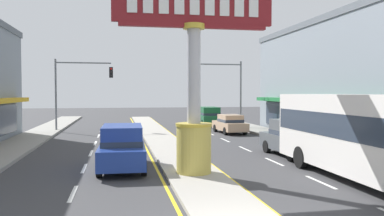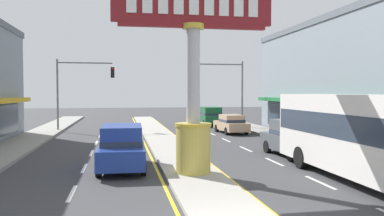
# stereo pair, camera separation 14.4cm
# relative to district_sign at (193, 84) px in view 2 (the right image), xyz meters

# --- Properties ---
(median_strip) EXTENTS (2.26, 52.00, 0.14)m
(median_strip) POSITION_rel_district_sign_xyz_m (0.00, 11.30, -3.61)
(median_strip) COLOR #A39E93
(median_strip) RESTS_ON ground
(sidewalk_left) EXTENTS (2.64, 60.00, 0.18)m
(sidewalk_left) POSITION_rel_district_sign_xyz_m (-9.05, 9.30, -3.59)
(sidewalk_left) COLOR gray
(sidewalk_left) RESTS_ON ground
(sidewalk_right) EXTENTS (2.64, 60.00, 0.18)m
(sidewalk_right) POSITION_rel_district_sign_xyz_m (9.05, 9.30, -3.59)
(sidewalk_right) COLOR gray
(sidewalk_right) RESTS_ON ground
(lane_markings) EXTENTS (9.00, 52.00, 0.01)m
(lane_markings) POSITION_rel_district_sign_xyz_m (0.00, 9.94, -3.67)
(lane_markings) COLOR silver
(lane_markings) RESTS_ON ground
(district_sign) EXTENTS (6.36, 1.45, 7.48)m
(district_sign) POSITION_rel_district_sign_xyz_m (0.00, 0.00, 0.00)
(district_sign) COLOR gold
(district_sign) RESTS_ON median_strip
(storefront_right) EXTENTS (8.70, 20.23, 8.57)m
(storefront_right) POSITION_rel_district_sign_xyz_m (14.42, 10.91, 0.61)
(storefront_right) COLOR gray
(storefront_right) RESTS_ON ground
(traffic_light_left_side) EXTENTS (4.86, 0.46, 6.20)m
(traffic_light_left_side) POSITION_rel_district_sign_xyz_m (-6.36, 19.66, 0.57)
(traffic_light_left_side) COLOR slate
(traffic_light_left_side) RESTS_ON ground
(traffic_light_right_side) EXTENTS (4.86, 0.46, 6.20)m
(traffic_light_right_side) POSITION_rel_district_sign_xyz_m (6.36, 19.23, 0.57)
(traffic_light_right_side) COLOR slate
(traffic_light_right_side) RESTS_ON ground
(suv_near_right_lane) EXTENTS (2.08, 4.66, 1.90)m
(suv_near_right_lane) POSITION_rel_district_sign_xyz_m (-2.78, 1.98, -2.69)
(suv_near_right_lane) COLOR navy
(suv_near_right_lane) RESTS_ON ground
(sedan_far_right_lane) EXTENTS (2.01, 4.39, 1.53)m
(sedan_far_right_lane) POSITION_rel_district_sign_xyz_m (6.08, 15.76, -2.89)
(sedan_far_right_lane) COLOR tan
(sedan_far_right_lane) RESTS_ON ground
(suv_near_left_lane) EXTENTS (2.08, 4.66, 1.90)m
(suv_near_left_lane) POSITION_rel_district_sign_xyz_m (6.08, 23.22, -2.69)
(suv_near_left_lane) COLOR #14562D
(suv_near_left_lane) RESTS_ON ground
(suv_mid_left_lane) EXTENTS (2.11, 4.67, 1.90)m
(suv_mid_left_lane) POSITION_rel_district_sign_xyz_m (6.08, 3.82, -2.69)
(suv_mid_left_lane) COLOR #4C5156
(suv_mid_left_lane) RESTS_ON ground
(bus_far_left_oncoming) EXTENTS (2.65, 11.22, 3.26)m
(bus_far_left_oncoming) POSITION_rel_district_sign_xyz_m (6.08, -2.68, -1.81)
(bus_far_left_oncoming) COLOR silver
(bus_far_left_oncoming) RESTS_ON ground
(pedestrian_near_kerb) EXTENTS (0.40, 0.46, 1.60)m
(pedestrian_near_kerb) POSITION_rel_district_sign_xyz_m (9.40, 3.93, -2.60)
(pedestrian_near_kerb) COLOR #336B3D
(pedestrian_near_kerb) RESTS_ON sidewalk_right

